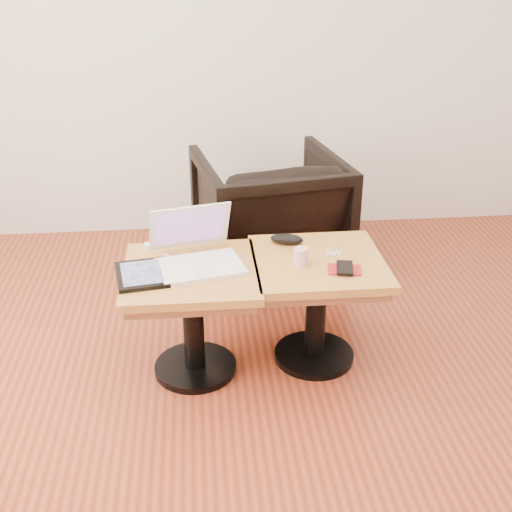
{
  "coord_description": "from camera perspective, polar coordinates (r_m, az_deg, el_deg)",
  "views": [
    {
      "loc": [
        -0.25,
        -1.88,
        1.78
      ],
      "look_at": [
        -0.02,
        0.58,
        0.57
      ],
      "focal_mm": 45.0,
      "sensor_mm": 36.0,
      "label": 1
    }
  ],
  "objects": [
    {
      "name": "room_shell",
      "position": [
        1.94,
        2.2,
        13.22
      ],
      "size": [
        4.52,
        4.52,
        2.71
      ],
      "color": "maroon",
      "rests_on": "ground"
    },
    {
      "name": "side_table_left",
      "position": [
        2.82,
        -5.71,
        -3.54
      ],
      "size": [
        0.58,
        0.58,
        0.52
      ],
      "rotation": [
        0.0,
        0.0,
        -0.0
      ],
      "color": "black",
      "rests_on": "ground"
    },
    {
      "name": "side_table_right",
      "position": [
        2.91,
        5.46,
        -2.6
      ],
      "size": [
        0.58,
        0.58,
        0.52
      ],
      "rotation": [
        0.0,
        0.0,
        0.0
      ],
      "color": "black",
      "rests_on": "ground"
    },
    {
      "name": "laptop",
      "position": [
        2.79,
        -5.3,
        0.24
      ],
      "size": [
        0.43,
        0.42,
        0.24
      ],
      "rotation": [
        0.0,
        0.0,
        0.22
      ],
      "color": "white",
      "rests_on": "side_table_left"
    },
    {
      "name": "tablet",
      "position": [
        2.73,
        -10.12,
        -1.62
      ],
      "size": [
        0.25,
        0.29,
        0.02
      ],
      "rotation": [
        0.0,
        0.0,
        0.16
      ],
      "color": "black",
      "rests_on": "side_table_left"
    },
    {
      "name": "charging_adapter",
      "position": [
        2.96,
        -9.4,
        0.87
      ],
      "size": [
        0.05,
        0.05,
        0.03
      ],
      "primitive_type": "cube",
      "rotation": [
        0.0,
        0.0,
        0.23
      ],
      "color": "white",
      "rests_on": "side_table_left"
    },
    {
      "name": "glasses_case",
      "position": [
        2.97,
        2.76,
        1.51
      ],
      "size": [
        0.17,
        0.11,
        0.05
      ],
      "primitive_type": "ellipsoid",
      "rotation": [
        0.0,
        0.0,
        -0.3
      ],
      "color": "black",
      "rests_on": "side_table_right"
    },
    {
      "name": "striped_cup",
      "position": [
        2.77,
        4.02,
        -0.09
      ],
      "size": [
        0.07,
        0.07,
        0.08
      ],
      "primitive_type": "cylinder",
      "rotation": [
        0.0,
        0.0,
        0.16
      ],
      "color": "#D54D87",
      "rests_on": "side_table_right"
    },
    {
      "name": "earbuds_tangle",
      "position": [
        2.89,
        6.87,
        0.24
      ],
      "size": [
        0.07,
        0.06,
        0.01
      ],
      "color": "white",
      "rests_on": "side_table_right"
    },
    {
      "name": "phone_on_sleeve",
      "position": [
        2.76,
        7.89,
        -1.13
      ],
      "size": [
        0.16,
        0.14,
        0.02
      ],
      "rotation": [
        0.0,
        0.0,
        -0.2
      ],
      "color": "maroon",
      "rests_on": "side_table_right"
    },
    {
      "name": "armchair",
      "position": [
        3.72,
        1.18,
        3.7
      ],
      "size": [
        0.91,
        0.93,
        0.73
      ],
      "primitive_type": "imported",
      "rotation": [
        0.0,
        0.0,
        3.32
      ],
      "color": "black",
      "rests_on": "ground"
    }
  ]
}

